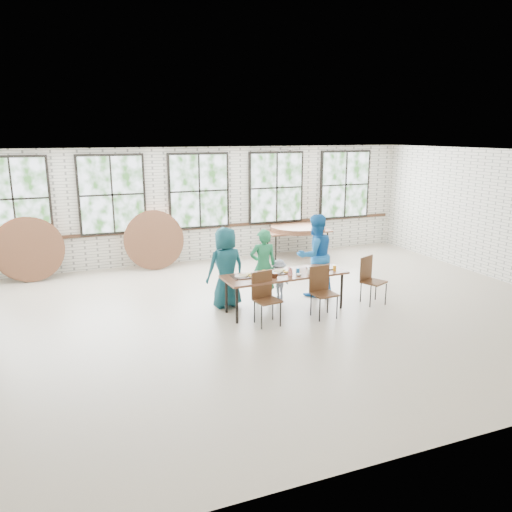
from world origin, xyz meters
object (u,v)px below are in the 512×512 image
Objects in this scene: chair_near_right at (322,287)px; dining_table at (285,276)px; chair_near_left at (265,293)px; storage_table at (298,232)px.

dining_table is at bearing 132.51° from chair_near_right.
chair_near_right is (0.52, -0.51, -0.13)m from dining_table.
dining_table is 0.74m from chair_near_right.
chair_near_left is 1.13m from chair_near_right.
dining_table is at bearing -118.40° from storage_table.
chair_near_left and chair_near_right have the same top height.
chair_near_left is 0.52× the size of storage_table.
storage_table is at bearing 47.85° from chair_near_left.
chair_near_right is at bearing -109.63° from storage_table.
storage_table is (1.63, 4.31, 0.13)m from chair_near_right.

